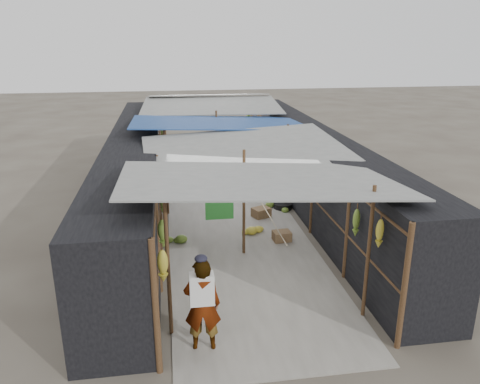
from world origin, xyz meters
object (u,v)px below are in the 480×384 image
crate_near (282,236)px  vendor_elderly (202,305)px  vendor_seated (248,181)px  shopper_blue (189,157)px  black_basin (283,206)px

crate_near → vendor_elderly: vendor_elderly is taller
vendor_elderly → vendor_seated: size_ratio=1.63×
shopper_blue → vendor_seated: shopper_blue is taller
crate_near → vendor_seated: bearing=89.4°
black_basin → vendor_elderly: vendor_elderly is taller
black_basin → vendor_elderly: 7.12m
vendor_elderly → vendor_seated: (2.13, 7.82, -0.32)m
vendor_seated → shopper_blue: bearing=-128.2°
vendor_elderly → shopper_blue: shopper_blue is taller
vendor_elderly → vendor_seated: vendor_elderly is taller
crate_near → shopper_blue: bearing=105.5°
vendor_elderly → shopper_blue: size_ratio=0.95×
shopper_blue → vendor_elderly: bearing=-110.5°
crate_near → vendor_elderly: size_ratio=0.27×
crate_near → black_basin: bearing=71.4°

